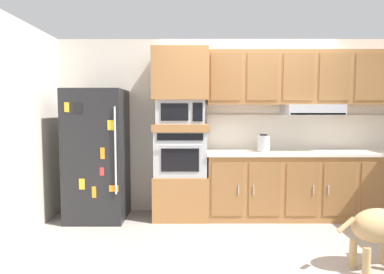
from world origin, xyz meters
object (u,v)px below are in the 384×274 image
Objects in this scene: microwave at (182,112)px; electric_kettle at (265,143)px; refrigerator at (99,155)px; built_in_oven at (182,153)px.

electric_kettle is at bearing -2.40° from microwave.
microwave is 2.68× the size of electric_kettle.
refrigerator is 2.51× the size of built_in_oven.
built_in_oven is 0.56m from microwave.
built_in_oven reaches higher than electric_kettle.
built_in_oven is at bearing 3.42° from refrigerator.
electric_kettle is (2.26, 0.02, 0.15)m from refrigerator.
built_in_oven is at bearing 177.60° from electric_kettle.
refrigerator is 1.13m from built_in_oven.
built_in_oven is at bearing 179.23° from microwave.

